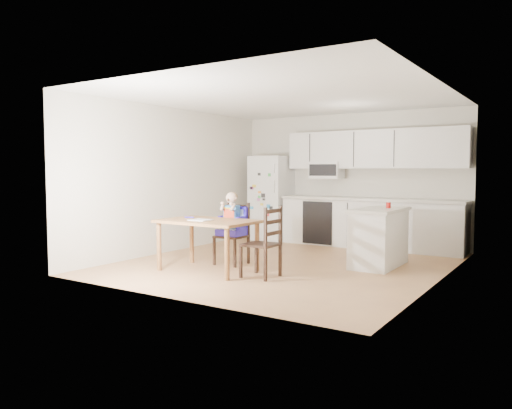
{
  "coord_description": "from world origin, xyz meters",
  "views": [
    {
      "loc": [
        3.7,
        -6.55,
        1.43
      ],
      "look_at": [
        -0.23,
        -0.47,
        0.92
      ],
      "focal_mm": 35.0,
      "sensor_mm": 36.0,
      "label": 1
    }
  ],
  "objects_px": {
    "refrigerator": "(271,198)",
    "dining_table": "(208,227)",
    "kitchen_island": "(379,237)",
    "chair_side": "(267,238)",
    "chair_booster": "(233,221)",
    "red_cup": "(388,205)"
  },
  "relations": [
    {
      "from": "refrigerator",
      "to": "kitchen_island",
      "type": "distance_m",
      "value": 3.25
    },
    {
      "from": "kitchen_island",
      "to": "chair_booster",
      "type": "xyz_separation_m",
      "value": [
        -1.91,
        -1.03,
        0.23
      ]
    },
    {
      "from": "red_cup",
      "to": "dining_table",
      "type": "relative_size",
      "value": 0.06
    },
    {
      "from": "refrigerator",
      "to": "chair_side",
      "type": "distance_m",
      "value": 3.68
    },
    {
      "from": "dining_table",
      "to": "refrigerator",
      "type": "bearing_deg",
      "value": 105.53
    },
    {
      "from": "dining_table",
      "to": "chair_booster",
      "type": "xyz_separation_m",
      "value": [
        -0.0,
        0.62,
        0.03
      ]
    },
    {
      "from": "kitchen_island",
      "to": "chair_booster",
      "type": "relative_size",
      "value": 1.07
    },
    {
      "from": "kitchen_island",
      "to": "dining_table",
      "type": "xyz_separation_m",
      "value": [
        -1.91,
        -1.65,
        0.19
      ]
    },
    {
      "from": "refrigerator",
      "to": "dining_table",
      "type": "xyz_separation_m",
      "value": [
        0.9,
        -3.22,
        -0.23
      ]
    },
    {
      "from": "refrigerator",
      "to": "kitchen_island",
      "type": "xyz_separation_m",
      "value": [
        2.81,
        -1.58,
        -0.42
      ]
    },
    {
      "from": "red_cup",
      "to": "dining_table",
      "type": "bearing_deg",
      "value": -139.18
    },
    {
      "from": "dining_table",
      "to": "chair_side",
      "type": "bearing_deg",
      "value": 3.08
    },
    {
      "from": "dining_table",
      "to": "kitchen_island",
      "type": "bearing_deg",
      "value": 40.71
    },
    {
      "from": "dining_table",
      "to": "chair_booster",
      "type": "bearing_deg",
      "value": 90.12
    },
    {
      "from": "refrigerator",
      "to": "chair_side",
      "type": "bearing_deg",
      "value": -59.86
    },
    {
      "from": "refrigerator",
      "to": "red_cup",
      "type": "bearing_deg",
      "value": -26.96
    },
    {
      "from": "red_cup",
      "to": "chair_booster",
      "type": "xyz_separation_m",
      "value": [
        -2.02,
        -1.12,
        -0.24
      ]
    },
    {
      "from": "refrigerator",
      "to": "dining_table",
      "type": "bearing_deg",
      "value": -74.47
    },
    {
      "from": "kitchen_island",
      "to": "dining_table",
      "type": "distance_m",
      "value": 2.53
    },
    {
      "from": "red_cup",
      "to": "chair_side",
      "type": "relative_size",
      "value": 0.09
    },
    {
      "from": "red_cup",
      "to": "chair_booster",
      "type": "height_order",
      "value": "chair_booster"
    },
    {
      "from": "dining_table",
      "to": "red_cup",
      "type": "bearing_deg",
      "value": 40.82
    }
  ]
}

